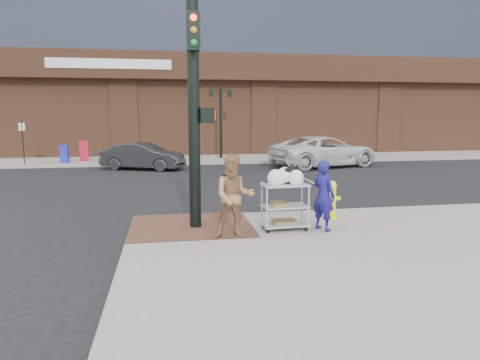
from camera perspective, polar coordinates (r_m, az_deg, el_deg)
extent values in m
plane|color=black|center=(9.31, -2.48, -8.27)|extent=(220.00, 220.00, 0.00)
cube|color=gray|center=(43.12, 8.77, 5.26)|extent=(65.00, 36.00, 0.15)
cube|color=#523126|center=(10.08, -6.53, -6.05)|extent=(2.80, 2.40, 0.01)
cylinder|color=black|center=(25.03, -2.58, 7.54)|extent=(0.16, 0.16, 4.00)
cube|color=black|center=(25.06, -2.61, 11.88)|extent=(1.20, 0.06, 0.06)
cube|color=black|center=(24.98, -3.88, 11.42)|extent=(0.22, 0.22, 0.35)
cube|color=black|center=(25.12, -1.33, 11.43)|extent=(0.22, 0.22, 0.35)
cylinder|color=black|center=(25.00, -26.96, 4.51)|extent=(0.05, 0.05, 2.20)
cylinder|color=black|center=(9.65, -6.17, 8.27)|extent=(0.26, 0.26, 5.00)
cube|color=black|center=(9.67, -4.38, 8.59)|extent=(0.32, 0.28, 0.34)
cube|color=#FF260C|center=(9.69, -3.42, 8.60)|extent=(0.02, 0.18, 0.22)
cube|color=black|center=(9.52, -6.25, 19.15)|extent=(0.28, 0.18, 0.80)
imported|color=navy|center=(9.69, 11.07, -2.03)|extent=(0.62, 0.69, 1.58)
imported|color=#966C47|center=(8.88, -0.78, -2.23)|extent=(0.91, 0.73, 1.77)
imported|color=black|center=(21.51, -12.83, 3.12)|extent=(4.25, 2.76, 1.32)
imported|color=silver|center=(22.59, 11.18, 3.77)|extent=(6.19, 4.08, 1.58)
cube|color=#9E9EA3|center=(9.53, 6.05, -0.67)|extent=(1.05, 0.63, 0.03)
cube|color=#9E9EA3|center=(9.62, 6.00, -3.50)|extent=(1.05, 0.63, 0.03)
cube|color=#9E9EA3|center=(9.72, 5.96, -5.90)|extent=(1.05, 0.63, 0.03)
cube|color=black|center=(9.59, 6.62, 0.47)|extent=(0.25, 0.16, 0.36)
cube|color=brown|center=(9.58, 5.23, -3.21)|extent=(0.34, 0.38, 0.09)
cube|color=brown|center=(9.71, 5.97, -5.57)|extent=(0.52, 0.40, 0.08)
cylinder|color=yellow|center=(10.90, 11.99, -4.84)|extent=(0.32, 0.32, 0.09)
cylinder|color=yellow|center=(10.81, 12.06, -2.74)|extent=(0.23, 0.23, 0.70)
sphere|color=yellow|center=(10.74, 12.12, -0.73)|extent=(0.25, 0.25, 0.25)
cylinder|color=yellow|center=(10.80, 12.07, -2.45)|extent=(0.45, 0.10, 0.10)
cube|color=#B2142D|center=(24.91, -20.11, 3.67)|extent=(0.54, 0.50, 1.11)
cube|color=#1B25B1|center=(24.30, -22.37, 3.21)|extent=(0.41, 0.37, 0.93)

